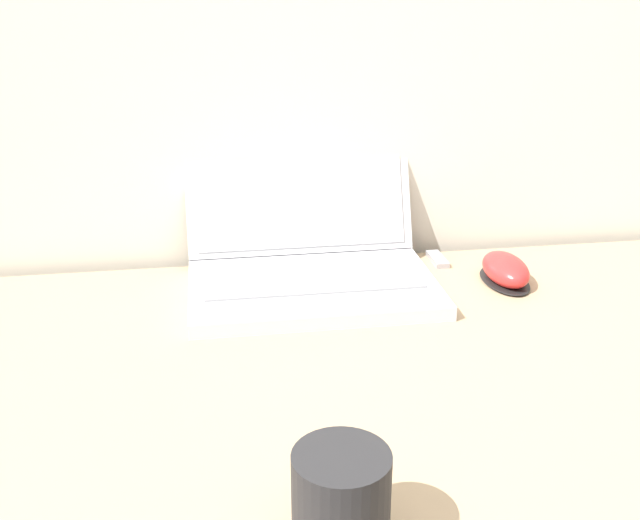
# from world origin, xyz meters

# --- Properties ---
(laptop) EXTENTS (0.34, 0.30, 0.21)m
(laptop) POSITION_xyz_m (-0.09, 0.65, 0.82)
(laptop) COLOR silver
(laptop) RESTS_ON desk
(drink_cup) EXTENTS (0.08, 0.08, 0.09)m
(drink_cup) POSITION_xyz_m (-0.13, 0.12, 0.82)
(drink_cup) COLOR #232326
(drink_cup) RESTS_ON desk
(computer_mouse) EXTENTS (0.06, 0.11, 0.04)m
(computer_mouse) POSITION_xyz_m (0.19, 0.60, 0.79)
(computer_mouse) COLOR black
(computer_mouse) RESTS_ON desk
(usb_stick) EXTENTS (0.02, 0.06, 0.01)m
(usb_stick) POSITION_xyz_m (0.12, 0.70, 0.78)
(usb_stick) COLOR #99999E
(usb_stick) RESTS_ON desk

